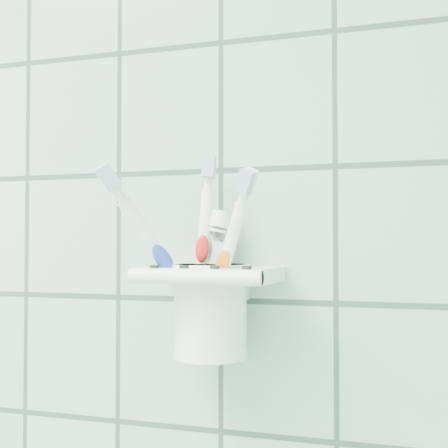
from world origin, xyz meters
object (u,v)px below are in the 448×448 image
object	(u,v)px
toothpaste_tube	(195,268)
holder_bracket	(212,276)
cup	(210,307)
toothbrush_orange	(201,250)
toothbrush_pink	(220,240)
toothbrush_blue	(195,250)

from	to	relation	value
toothpaste_tube	holder_bracket	bearing A→B (deg)	-9.90
holder_bracket	cup	bearing A→B (deg)	125.29
cup	toothbrush_orange	xyz separation A→B (m)	(-0.01, 0.00, 0.06)
toothpaste_tube	toothbrush_pink	bearing A→B (deg)	38.56
toothbrush_orange	toothpaste_tube	xyz separation A→B (m)	(-0.00, -0.00, -0.02)
toothbrush_blue	toothpaste_tube	world-z (taller)	toothbrush_blue
cup	toothbrush_blue	world-z (taller)	toothbrush_blue
cup	toothbrush_blue	xyz separation A→B (m)	(-0.02, -0.00, 0.06)
cup	toothbrush_pink	xyz separation A→B (m)	(0.01, 0.02, 0.07)
toothbrush_orange	holder_bracket	bearing A→B (deg)	-21.21
toothbrush_blue	toothbrush_orange	distance (m)	0.01
cup	toothpaste_tube	distance (m)	0.04
toothbrush_orange	toothbrush_blue	bearing A→B (deg)	-125.38
holder_bracket	toothpaste_tube	bearing A→B (deg)	168.52
holder_bracket	toothbrush_pink	world-z (taller)	toothbrush_pink
cup	toothbrush_pink	bearing A→B (deg)	71.72
holder_bracket	toothbrush_blue	size ratio (longest dim) A/B	0.66
toothbrush_blue	toothbrush_pink	bearing A→B (deg)	28.12
toothbrush_pink	toothbrush_blue	bearing A→B (deg)	-177.11
holder_bracket	toothbrush_blue	world-z (taller)	toothbrush_blue
cup	toothbrush_orange	size ratio (longest dim) A/B	0.49
holder_bracket	toothpaste_tube	world-z (taller)	toothpaste_tube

